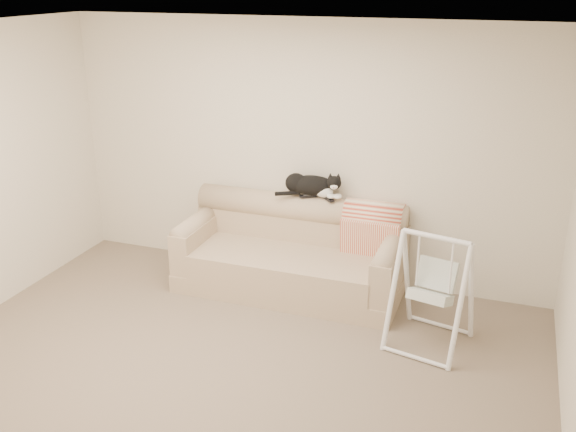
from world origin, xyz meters
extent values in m
plane|color=#746754|center=(0.00, 0.00, 0.00)|extent=(5.00, 5.00, 0.00)
cube|color=beige|center=(0.00, 2.00, 1.30)|extent=(5.00, 0.04, 2.60)
cube|color=beige|center=(0.00, -2.00, 1.30)|extent=(5.00, 0.04, 2.60)
cube|color=white|center=(0.00, 0.00, 2.59)|extent=(5.00, 4.00, 0.02)
cube|color=tan|center=(0.01, 1.53, 0.09)|extent=(2.20, 0.90, 0.18)
cube|color=tan|center=(0.01, 1.42, 0.30)|extent=(1.80, 0.68, 0.24)
cube|color=tan|center=(0.01, 1.87, 0.43)|extent=(2.20, 0.22, 0.50)
cylinder|color=tan|center=(0.01, 1.87, 0.76)|extent=(2.16, 0.28, 0.28)
cube|color=tan|center=(-0.98, 1.53, 0.39)|extent=(0.20, 0.88, 0.42)
cylinder|color=tan|center=(-0.98, 1.53, 0.60)|extent=(0.18, 0.84, 0.18)
cube|color=tan|center=(1.00, 1.53, 0.39)|extent=(0.20, 0.88, 0.42)
cylinder|color=tan|center=(1.00, 1.53, 0.60)|extent=(0.18, 0.84, 0.18)
cube|color=black|center=(0.10, 1.84, 0.91)|extent=(0.18, 0.13, 0.02)
cube|color=gray|center=(0.10, 1.84, 0.92)|extent=(0.11, 0.08, 0.01)
cube|color=black|center=(0.31, 1.83, 0.91)|extent=(0.16, 0.15, 0.02)
ellipsoid|color=black|center=(0.13, 1.86, 1.02)|extent=(0.49, 0.29, 0.20)
ellipsoid|color=black|center=(-0.03, 1.85, 1.03)|extent=(0.24, 0.23, 0.20)
ellipsoid|color=white|center=(0.26, 1.85, 0.98)|extent=(0.20, 0.15, 0.14)
ellipsoid|color=black|center=(0.36, 1.85, 1.07)|extent=(0.16, 0.17, 0.14)
ellipsoid|color=white|center=(0.37, 1.80, 1.05)|extent=(0.08, 0.07, 0.06)
sphere|color=#BF7272|center=(0.38, 1.77, 1.05)|extent=(0.02, 0.02, 0.02)
cone|color=black|center=(0.32, 1.86, 1.13)|extent=(0.08, 0.08, 0.07)
cone|color=black|center=(0.39, 1.87, 1.13)|extent=(0.06, 0.07, 0.07)
sphere|color=#A4851C|center=(0.34, 1.80, 1.08)|extent=(0.02, 0.02, 0.02)
sphere|color=#A4851C|center=(0.39, 1.81, 1.08)|extent=(0.02, 0.02, 0.02)
ellipsoid|color=white|center=(0.34, 1.82, 0.94)|extent=(0.10, 0.12, 0.04)
ellipsoid|color=white|center=(0.40, 1.83, 0.94)|extent=(0.10, 0.12, 0.04)
cylinder|color=black|center=(-0.09, 1.76, 0.94)|extent=(0.24, 0.16, 0.04)
cylinder|color=#C33E2A|center=(0.77, 1.87, 0.76)|extent=(0.57, 0.33, 0.33)
cube|color=#C33E2A|center=(0.77, 1.70, 0.56)|extent=(0.57, 0.09, 0.42)
cylinder|color=white|center=(1.15, 0.92, 0.49)|extent=(0.12, 0.35, 0.99)
cylinder|color=white|center=(1.21, 1.22, 0.49)|extent=(0.12, 0.35, 0.99)
cylinder|color=white|center=(1.70, 0.80, 0.49)|extent=(0.12, 0.35, 0.99)
cylinder|color=white|center=(1.77, 1.10, 0.49)|extent=(0.12, 0.35, 0.99)
cylinder|color=white|center=(1.46, 1.01, 0.98)|extent=(0.56, 0.16, 0.04)
cylinder|color=white|center=(1.39, 0.71, 0.02)|extent=(0.56, 0.15, 0.03)
cylinder|color=white|center=(1.52, 1.31, 0.02)|extent=(0.56, 0.15, 0.03)
cube|color=white|center=(1.45, 0.98, 0.46)|extent=(0.38, 0.36, 0.19)
cube|color=white|center=(1.48, 1.11, 0.61)|extent=(0.35, 0.21, 0.26)
cylinder|color=white|center=(1.32, 1.04, 0.75)|extent=(0.02, 0.02, 0.47)
cylinder|color=white|center=(1.60, 0.98, 0.75)|extent=(0.02, 0.02, 0.47)
camera|label=1|loc=(1.93, -3.88, 2.97)|focal=40.00mm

